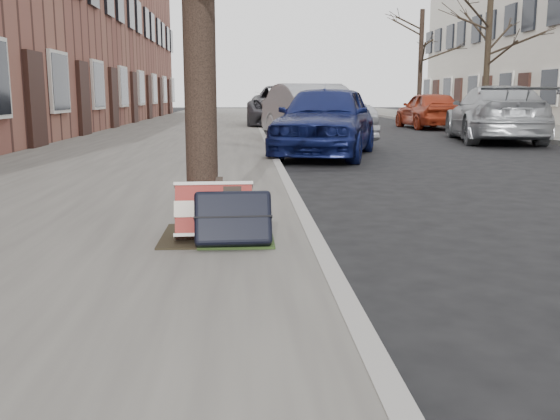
{
  "coord_description": "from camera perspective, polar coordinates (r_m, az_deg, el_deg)",
  "views": [
    {
      "loc": [
        -1.79,
        -3.53,
        1.2
      ],
      "look_at": [
        -1.54,
        0.8,
        0.4
      ],
      "focal_mm": 40.0,
      "sensor_mm": 36.0,
      "label": 1
    }
  ],
  "objects": [
    {
      "name": "suitcase_navy",
      "position": [
        4.45,
        -4.32,
        -0.75
      ],
      "size": [
        0.56,
        0.34,
        0.43
      ],
      "primitive_type": "cube",
      "rotation": [
        -0.42,
        0.0,
        0.05
      ],
      "color": "black",
      "rests_on": "near_sidewalk"
    },
    {
      "name": "suitcase_red",
      "position": [
        4.68,
        -6.05,
        -0.15
      ],
      "size": [
        0.58,
        0.33,
        0.44
      ],
      "primitive_type": "cube",
      "rotation": [
        -0.42,
        0.0,
        0.04
      ],
      "color": "maroon",
      "rests_on": "near_sidewalk"
    },
    {
      "name": "car_near_front",
      "position": [
        12.41,
        4.23,
        8.2
      ],
      "size": [
        2.8,
        4.5,
        1.43
      ],
      "primitive_type": "imported",
      "rotation": [
        0.0,
        0.0,
        -0.29
      ],
      "color": "#10184D",
      "rests_on": "ground"
    },
    {
      "name": "car_far_back",
      "position": [
        23.44,
        13.39,
        8.89
      ],
      "size": [
        1.7,
        3.97,
        1.34
      ],
      "primitive_type": "imported",
      "rotation": [
        0.0,
        0.0,
        3.17
      ],
      "color": "maroon",
      "rests_on": "ground"
    },
    {
      "name": "car_near_back",
      "position": [
        23.6,
        0.35,
        9.46
      ],
      "size": [
        2.86,
        5.76,
        1.57
      ],
      "primitive_type": "imported",
      "rotation": [
        0.0,
        0.0,
        -0.05
      ],
      "color": "#3B3A40",
      "rests_on": "ground"
    },
    {
      "name": "far_sidewalk",
      "position": [
        20.89,
        24.2,
        6.43
      ],
      "size": [
        4.0,
        70.0,
        0.12
      ],
      "primitive_type": "cube",
      "color": "slate",
      "rests_on": "ground"
    },
    {
      "name": "tree_far_c",
      "position": [
        33.27,
        12.72,
        12.93
      ],
      "size": [
        0.24,
        0.24,
        5.31
      ],
      "primitive_type": "cylinder",
      "color": "black",
      "rests_on": "far_sidewalk"
    },
    {
      "name": "tree_far_b",
      "position": [
        24.83,
        18.41,
        12.71
      ],
      "size": [
        0.22,
        0.22,
        4.56
      ],
      "primitive_type": "cylinder",
      "color": "black",
      "rests_on": "far_sidewalk"
    },
    {
      "name": "car_near_mid",
      "position": [
        15.89,
        3.11,
        8.81
      ],
      "size": [
        2.56,
        4.75,
        1.49
      ],
      "primitive_type": "imported",
      "rotation": [
        0.0,
        0.0,
        0.23
      ],
      "color": "#97999E",
      "rests_on": "ground"
    },
    {
      "name": "near_sidewalk",
      "position": [
        18.66,
        -9.22,
        6.83
      ],
      "size": [
        5.0,
        70.0,
        0.12
      ],
      "primitive_type": "cube",
      "color": "slate",
      "rests_on": "ground"
    },
    {
      "name": "dirt_patch",
      "position": [
        4.85,
        -5.72,
        -2.31
      ],
      "size": [
        0.85,
        0.85,
        0.02
      ],
      "primitive_type": "cube",
      "color": "black",
      "rests_on": "near_sidewalk"
    },
    {
      "name": "car_far_front",
      "position": [
        17.25,
        19.06,
        8.3
      ],
      "size": [
        2.87,
        5.22,
        1.43
      ],
      "primitive_type": "imported",
      "rotation": [
        0.0,
        0.0,
        2.96
      ],
      "color": "#94979B",
      "rests_on": "ground"
    },
    {
      "name": "ground",
      "position": [
        4.13,
        22.68,
        -7.19
      ],
      "size": [
        120.0,
        120.0,
        0.0
      ],
      "primitive_type": "plane",
      "color": "black",
      "rests_on": "ground"
    }
  ]
}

